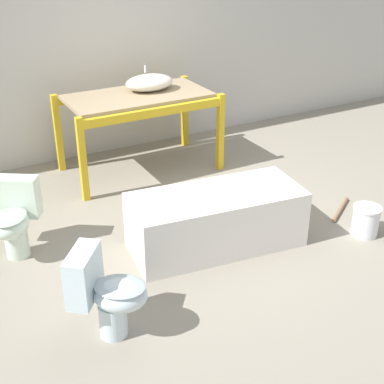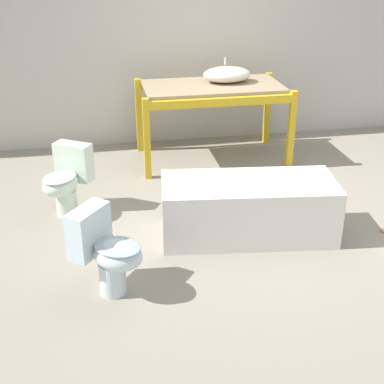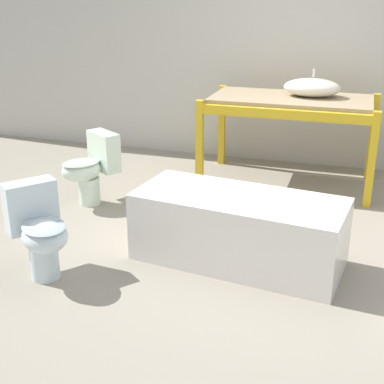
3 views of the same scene
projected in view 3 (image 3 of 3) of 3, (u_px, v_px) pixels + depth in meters
The scene contains 7 objects.
ground_plane at pixel (262, 238), 4.40m from camera, with size 12.00×12.00×0.00m, color gray.
warehouse_wall_rear at pixel (307, 20), 5.76m from camera, with size 10.80×0.08×3.20m.
shelving_rack at pixel (290, 110), 5.37m from camera, with size 1.71×0.94×0.90m.
sink_basin at pixel (312, 88), 5.32m from camera, with size 0.56×0.38×0.26m.
bathtub_main at pixel (239, 224), 3.92m from camera, with size 1.59×0.82×0.52m.
toilet_near at pixel (40, 229), 3.70m from camera, with size 0.61×0.58×0.67m.
toilet_far at pixel (91, 167), 4.99m from camera, with size 0.56×0.61×0.67m.
Camera 3 is at (0.67, -3.96, 1.92)m, focal length 50.00 mm.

